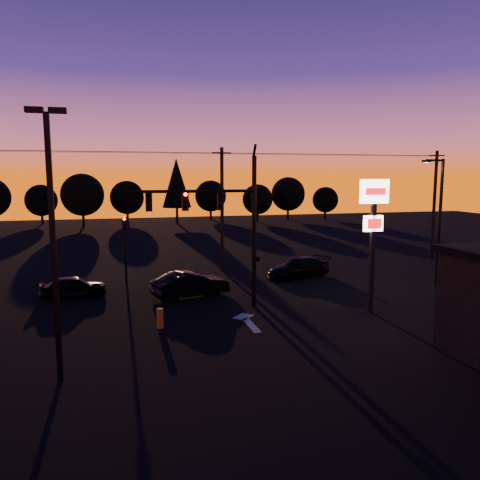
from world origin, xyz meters
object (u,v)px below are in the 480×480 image
object	(u,v)px
parking_lot_light	(52,228)
car_mid	(191,284)
traffic_signal_mast	(224,216)
secondary_signal	(125,240)
car_right	(298,267)
streetlight	(439,217)
bollard	(160,318)
pylon_sign	(373,217)
car_left	(74,287)

from	to	relation	value
parking_lot_light	car_mid	size ratio (longest dim) A/B	2.05
traffic_signal_mast	car_mid	distance (m)	5.32
secondary_signal	car_right	distance (m)	11.83
streetlight	car_right	xyz separation A→B (m)	(-7.34, 4.78, -3.74)
traffic_signal_mast	bollard	distance (m)	6.17
streetlight	bollard	xyz separation A→B (m)	(-17.59, -3.81, -3.96)
traffic_signal_mast	car_right	bearing A→B (deg)	43.34
pylon_sign	streetlight	size ratio (longest dim) A/B	0.85
car_right	streetlight	bearing A→B (deg)	39.58
car_right	secondary_signal	bearing A→B (deg)	-113.31
secondary_signal	bollard	bearing A→B (deg)	-82.30
secondary_signal	pylon_sign	xyz separation A→B (m)	(12.00, -9.99, 2.05)
car_right	car_mid	bearing A→B (deg)	-84.83
parking_lot_light	car_right	distance (m)	19.88
parking_lot_light	car_left	bearing A→B (deg)	92.52
streetlight	car_left	world-z (taller)	streetlight
car_mid	car_left	bearing A→B (deg)	60.77
car_mid	car_right	xyz separation A→B (m)	(8.01, 3.32, -0.05)
traffic_signal_mast	car_right	xyz separation A→B (m)	(6.66, 6.29, -4.26)
parking_lot_light	streetlight	world-z (taller)	parking_lot_light
traffic_signal_mast	car_left	bearing A→B (deg)	150.21
car_left	bollard	bearing A→B (deg)	-152.71
car_left	car_right	size ratio (longest dim) A/B	0.79
parking_lot_light	pylon_sign	bearing A→B (deg)	17.23
secondary_signal	parking_lot_light	world-z (taller)	parking_lot_light
pylon_sign	car_mid	distance (m)	10.89
traffic_signal_mast	secondary_signal	size ratio (longest dim) A/B	1.97
streetlight	car_mid	xyz separation A→B (m)	(-15.35, 1.46, -3.69)
parking_lot_light	pylon_sign	xyz separation A→B (m)	(14.50, 4.50, -0.36)
bollard	streetlight	bearing A→B (deg)	12.22
traffic_signal_mast	secondary_signal	bearing A→B (deg)	123.19
car_mid	car_right	world-z (taller)	car_mid
streetlight	bollard	bearing A→B (deg)	-167.78
pylon_sign	secondary_signal	bearing A→B (deg)	140.23
traffic_signal_mast	car_left	world-z (taller)	traffic_signal_mast
secondary_signal	bollard	size ratio (longest dim) A/B	4.72
traffic_signal_mast	bollard	world-z (taller)	traffic_signal_mast
secondary_signal	pylon_sign	distance (m)	15.75
bollard	car_left	distance (m)	8.09
streetlight	car_left	bearing A→B (deg)	172.15
pylon_sign	car_mid	bearing A→B (deg)	147.12
car_left	car_right	world-z (taller)	car_right
streetlight	parking_lot_light	bearing A→B (deg)	-158.35
pylon_sign	car_right	distance (m)	9.76
secondary_signal	pylon_sign	world-z (taller)	pylon_sign
streetlight	bollard	size ratio (longest dim) A/B	8.68
traffic_signal_mast	streetlight	bearing A→B (deg)	6.14
traffic_signal_mast	secondary_signal	distance (m)	9.19
pylon_sign	streetlight	distance (m)	8.00
car_right	car_left	bearing A→B (deg)	-100.48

